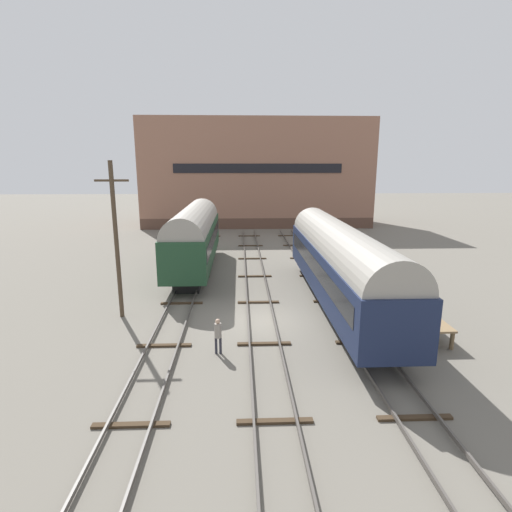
{
  "coord_description": "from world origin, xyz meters",
  "views": [
    {
      "loc": [
        -1.12,
        -20.85,
        8.52
      ],
      "look_at": [
        0.0,
        6.66,
        2.2
      ],
      "focal_mm": 28.0,
      "sensor_mm": 36.0,
      "label": 1
    }
  ],
  "objects_px": {
    "train_car_navy": "(339,261)",
    "bench": "(405,303)",
    "person_worker": "(218,333)",
    "train_car_green": "(194,235)",
    "utility_pole": "(116,239)"
  },
  "relations": [
    {
      "from": "bench",
      "to": "utility_pole",
      "type": "distance_m",
      "value": 15.93
    },
    {
      "from": "train_car_navy",
      "to": "bench",
      "type": "bearing_deg",
      "value": -52.5
    },
    {
      "from": "bench",
      "to": "person_worker",
      "type": "height_order",
      "value": "bench"
    },
    {
      "from": "person_worker",
      "to": "utility_pole",
      "type": "xyz_separation_m",
      "value": [
        -5.77,
        4.89,
        3.51
      ]
    },
    {
      "from": "bench",
      "to": "train_car_navy",
      "type": "bearing_deg",
      "value": 127.5
    },
    {
      "from": "person_worker",
      "to": "utility_pole",
      "type": "distance_m",
      "value": 8.34
    },
    {
      "from": "utility_pole",
      "to": "bench",
      "type": "bearing_deg",
      "value": -8.68
    },
    {
      "from": "train_car_navy",
      "to": "person_worker",
      "type": "height_order",
      "value": "train_car_navy"
    },
    {
      "from": "train_car_navy",
      "to": "utility_pole",
      "type": "bearing_deg",
      "value": -174.79
    },
    {
      "from": "utility_pole",
      "to": "train_car_navy",
      "type": "bearing_deg",
      "value": 5.21
    },
    {
      "from": "train_car_navy",
      "to": "bench",
      "type": "relative_size",
      "value": 13.47
    },
    {
      "from": "bench",
      "to": "utility_pole",
      "type": "bearing_deg",
      "value": 171.32
    },
    {
      "from": "bench",
      "to": "person_worker",
      "type": "distance_m",
      "value": 10.01
    },
    {
      "from": "train_car_navy",
      "to": "bench",
      "type": "xyz_separation_m",
      "value": [
        2.7,
        -3.52,
        -1.45
      ]
    },
    {
      "from": "train_car_green",
      "to": "bench",
      "type": "relative_size",
      "value": 10.92
    }
  ]
}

